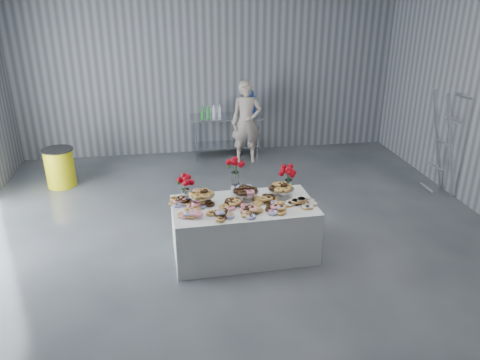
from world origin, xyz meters
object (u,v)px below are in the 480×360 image
object	(u,v)px
water_jug	(249,103)
trash_barrel	(60,167)
person	(246,122)
stepladder	(444,143)
display_table	(244,229)
prep_table	(226,128)

from	to	relation	value
water_jug	trash_barrel	distance (m)	3.97
person	stepladder	size ratio (longest dim) A/B	0.91
person	stepladder	xyz separation A→B (m)	(3.08, -2.16, 0.09)
display_table	person	distance (m)	3.70
stepladder	water_jug	bearing A→B (deg)	139.35
display_table	stepladder	xyz separation A→B (m)	(3.74, 1.45, 0.56)
water_jug	prep_table	bearing A→B (deg)	180.00
person	trash_barrel	xyz separation A→B (m)	(-3.61, -0.74, -0.49)
display_table	water_jug	world-z (taller)	water_jug
display_table	stepladder	size ratio (longest dim) A/B	1.02
water_jug	stepladder	distance (m)	3.90
person	prep_table	bearing A→B (deg)	140.81
prep_table	stepladder	xyz separation A→B (m)	(3.46, -2.54, 0.32)
water_jug	stepladder	xyz separation A→B (m)	(2.96, -2.54, -0.21)
trash_barrel	stepladder	world-z (taller)	stepladder
display_table	prep_table	xyz separation A→B (m)	(0.28, 3.99, 0.24)
water_jug	trash_barrel	bearing A→B (deg)	-163.20
prep_table	water_jug	size ratio (longest dim) A/B	2.71
prep_table	person	distance (m)	0.58
display_table	person	size ratio (longest dim) A/B	1.12
prep_table	person	world-z (taller)	person
trash_barrel	person	bearing A→B (deg)	11.66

